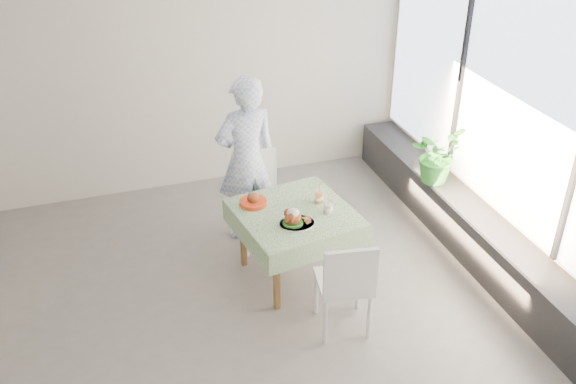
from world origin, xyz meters
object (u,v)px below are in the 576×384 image
object	(u,v)px
cafe_table	(295,236)
juice_cup_orange	(319,197)
potted_plant	(436,155)
chair_near	(343,300)
main_dish	(295,220)
chair_far	(260,217)
diner	(246,159)

from	to	relation	value
cafe_table	juice_cup_orange	xyz separation A→B (m)	(0.27, 0.09, 0.34)
cafe_table	potted_plant	distance (m)	1.89
cafe_table	juice_cup_orange	size ratio (longest dim) A/B	4.66
chair_near	juice_cup_orange	bearing A→B (deg)	83.07
main_dish	juice_cup_orange	xyz separation A→B (m)	(0.35, 0.31, 0.00)
juice_cup_orange	chair_near	bearing A→B (deg)	-96.93
chair_far	diner	world-z (taller)	diner
main_dish	juice_cup_orange	bearing A→B (deg)	41.86
cafe_table	chair_near	xyz separation A→B (m)	(0.16, -0.85, -0.17)
cafe_table	chair_far	world-z (taller)	chair_far
main_dish	juice_cup_orange	world-z (taller)	juice_cup_orange
cafe_table	diner	xyz separation A→B (m)	(-0.23, 0.88, 0.44)
cafe_table	chair_near	bearing A→B (deg)	-79.29
main_dish	juice_cup_orange	distance (m)	0.47
diner	juice_cup_orange	bearing A→B (deg)	115.17
juice_cup_orange	chair_far	bearing A→B (deg)	126.60
chair_far	cafe_table	bearing A→B (deg)	-76.99
cafe_table	potted_plant	xyz separation A→B (m)	(1.79, 0.51, 0.35)
chair_near	potted_plant	xyz separation A→B (m)	(1.63, 1.36, 0.52)
chair_near	chair_far	bearing A→B (deg)	101.73
chair_near	main_dish	world-z (taller)	chair_near
diner	juice_cup_orange	distance (m)	0.94
chair_near	main_dish	bearing A→B (deg)	110.65
chair_far	chair_near	bearing A→B (deg)	-78.27
chair_near	juice_cup_orange	size ratio (longest dim) A/B	3.76
diner	potted_plant	xyz separation A→B (m)	(2.02, -0.37, -0.09)
chair_far	diner	bearing A→B (deg)	109.98
cafe_table	juice_cup_orange	world-z (taller)	juice_cup_orange
chair_far	main_dish	bearing A→B (deg)	-84.93
diner	main_dish	bearing A→B (deg)	90.49
chair_far	potted_plant	distance (m)	2.01
diner	main_dish	size ratio (longest dim) A/B	5.34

